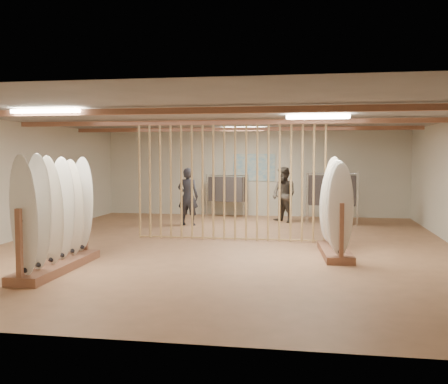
% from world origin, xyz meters
% --- Properties ---
extents(floor, '(12.00, 12.00, 0.00)m').
position_xyz_m(floor, '(0.00, 0.00, 0.00)').
color(floor, '#AA7752').
rests_on(floor, ground).
extents(ceiling, '(12.00, 12.00, 0.00)m').
position_xyz_m(ceiling, '(0.00, 0.00, 2.80)').
color(ceiling, gray).
rests_on(ceiling, ground).
extents(wall_back, '(12.00, 0.00, 12.00)m').
position_xyz_m(wall_back, '(0.00, 6.00, 1.40)').
color(wall_back, beige).
rests_on(wall_back, ground).
extents(wall_front, '(12.00, 0.00, 12.00)m').
position_xyz_m(wall_front, '(0.00, -6.00, 1.40)').
color(wall_front, beige).
rests_on(wall_front, ground).
extents(wall_left, '(0.00, 12.00, 12.00)m').
position_xyz_m(wall_left, '(-5.00, 0.00, 1.40)').
color(wall_left, beige).
rests_on(wall_left, ground).
extents(ceiling_slats, '(9.50, 6.12, 0.10)m').
position_xyz_m(ceiling_slats, '(0.00, 0.00, 2.72)').
color(ceiling_slats, '#8D5940').
rests_on(ceiling_slats, ground).
extents(light_panels, '(1.20, 0.35, 0.06)m').
position_xyz_m(light_panels, '(0.00, 0.00, 2.74)').
color(light_panels, white).
rests_on(light_panels, ground).
extents(bamboo_partition, '(4.45, 0.05, 2.78)m').
position_xyz_m(bamboo_partition, '(0.00, 0.80, 1.40)').
color(bamboo_partition, tan).
rests_on(bamboo_partition, ground).
extents(poster, '(1.40, 0.03, 0.90)m').
position_xyz_m(poster, '(0.00, 5.98, 1.60)').
color(poster, teal).
rests_on(poster, ground).
extents(rack_left, '(0.58, 2.49, 2.00)m').
position_xyz_m(rack_left, '(-2.47, -2.89, 0.69)').
color(rack_left, '#8D5940').
rests_on(rack_left, floor).
extents(rack_right, '(0.68, 2.03, 1.90)m').
position_xyz_m(rack_right, '(2.37, -0.68, 0.65)').
color(rack_right, '#8D5940').
rests_on(rack_right, floor).
extents(clothing_rack_a, '(1.26, 0.65, 1.40)m').
position_xyz_m(clothing_rack_a, '(-0.81, 5.40, 0.91)').
color(clothing_rack_a, silver).
rests_on(clothing_rack_a, floor).
extents(clothing_rack_b, '(1.42, 0.50, 1.53)m').
position_xyz_m(clothing_rack_b, '(2.48, 4.09, 0.99)').
color(clothing_rack_b, silver).
rests_on(clothing_rack_b, floor).
extents(shopper_a, '(0.71, 0.50, 1.87)m').
position_xyz_m(shopper_a, '(-1.60, 3.25, 0.94)').
color(shopper_a, '#25252C').
rests_on(shopper_a, floor).
extents(shopper_b, '(1.14, 1.14, 1.88)m').
position_xyz_m(shopper_b, '(1.08, 4.34, 0.94)').
color(shopper_b, '#38322B').
rests_on(shopper_b, floor).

